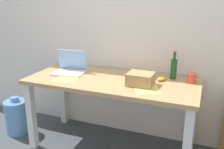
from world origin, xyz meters
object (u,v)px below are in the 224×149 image
cardboard_box (141,79)px  coffee_mug (192,78)px  computer_mouse (161,79)px  laptop_left (70,68)px  beer_bottle (174,68)px  desk (112,90)px  water_cooler_jug (17,117)px

cardboard_box → coffee_mug: cardboard_box is taller
computer_mouse → cardboard_box: bearing=-100.6°
cardboard_box → laptop_left: bearing=173.2°
computer_mouse → cardboard_box: size_ratio=0.43×
laptop_left → beer_bottle: size_ratio=1.27×
laptop_left → beer_bottle: beer_bottle is taller
computer_mouse → cardboard_box: (-0.16, -0.19, 0.04)m
desk → laptop_left: laptop_left is taller
laptop_left → computer_mouse: bearing=5.8°
beer_bottle → computer_mouse: (-0.09, -0.10, -0.09)m
desk → laptop_left: 0.52m
beer_bottle → coffee_mug: beer_bottle is taller
desk → coffee_mug: size_ratio=17.45×
desk → beer_bottle: 0.64m
cardboard_box → water_cooler_jug: size_ratio=0.52×
coffee_mug → computer_mouse: bearing=-170.8°
computer_mouse → water_cooler_jug: (-1.60, -0.25, -0.58)m
beer_bottle → water_cooler_jug: (-1.70, -0.35, -0.67)m
beer_bottle → computer_mouse: 0.16m
coffee_mug → water_cooler_jug: coffee_mug is taller
laptop_left → cardboard_box: laptop_left is taller
desk → cardboard_box: size_ratio=7.17×
computer_mouse → desk: bearing=-135.1°
beer_bottle → water_cooler_jug: beer_bottle is taller
computer_mouse → coffee_mug: 0.28m
desk → computer_mouse: size_ratio=16.58×
coffee_mug → desk: bearing=-166.2°
cardboard_box → computer_mouse: bearing=51.1°
coffee_mug → water_cooler_jug: size_ratio=0.22×
cardboard_box → coffee_mug: (0.43, 0.24, -0.01)m
laptop_left → water_cooler_jug: bearing=-166.5°
laptop_left → coffee_mug: size_ratio=3.65×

